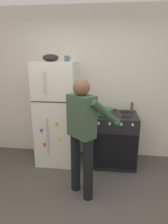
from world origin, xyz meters
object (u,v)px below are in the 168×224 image
at_px(coffee_mug, 67,59).
at_px(mixing_bowl, 51,58).
at_px(refrigerator, 57,113).
at_px(pepper_mill, 132,107).
at_px(stove_range, 114,139).
at_px(person_cook, 84,128).
at_px(red_pot, 106,112).

bearing_deg(coffee_mug, mixing_bowl, -169.22).
relative_size(refrigerator, pepper_mill, 10.51).
bearing_deg(stove_range, coffee_mug, 175.79).
distance_m(stove_range, mixing_bowl, 1.76).
bearing_deg(coffee_mug, person_cook, -67.12).
bearing_deg(person_cook, pepper_mill, 56.14).
bearing_deg(mixing_bowl, pepper_mill, 8.23).
bearing_deg(stove_range, red_pot, -166.08).
distance_m(coffee_mug, mixing_bowl, 0.27).
xyz_separation_m(person_cook, coffee_mug, (-0.39, 0.93, 0.86)).
bearing_deg(pepper_mill, stove_range, -144.96).
height_order(refrigerator, red_pot, refrigerator).
height_order(stove_range, red_pot, red_pot).
xyz_separation_m(refrigerator, stove_range, (1.00, -0.01, -0.44)).
relative_size(coffee_mug, pepper_mill, 0.66).
relative_size(red_pot, mixing_bowl, 1.34).
xyz_separation_m(coffee_mug, pepper_mill, (1.12, 0.15, -0.83)).
bearing_deg(red_pot, coffee_mug, 171.38).
height_order(red_pot, coffee_mug, coffee_mug).
xyz_separation_m(refrigerator, mixing_bowl, (-0.08, 0.00, 0.95)).
height_order(refrigerator, mixing_bowl, mixing_bowl).
bearing_deg(pepper_mill, mixing_bowl, -171.77).
relative_size(red_pot, coffee_mug, 3.20).
bearing_deg(person_cook, mixing_bowl, 126.64).
distance_m(refrigerator, mixing_bowl, 0.95).
xyz_separation_m(person_cook, pepper_mill, (0.73, 1.08, 0.04)).
height_order(stove_range, coffee_mug, coffee_mug).
height_order(coffee_mug, pepper_mill, coffee_mug).
relative_size(pepper_mill, mixing_bowl, 0.63).
height_order(stove_range, mixing_bowl, mixing_bowl).
relative_size(person_cook, red_pot, 4.46).
bearing_deg(red_pot, stove_range, 13.92).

